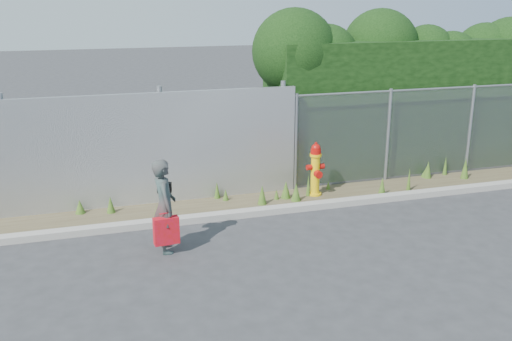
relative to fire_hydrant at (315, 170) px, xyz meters
name	(u,v)px	position (x,y,z in m)	size (l,w,h in m)	color
ground	(299,253)	(-1.30, -2.49, -0.55)	(80.00, 80.00, 0.00)	#313234
curb	(265,211)	(-1.30, -0.69, -0.49)	(16.00, 0.22, 0.12)	gray
weed_strip	(241,199)	(-1.58, 0.00, -0.45)	(16.00, 1.34, 0.54)	#4E422C
corrugated_fence	(80,155)	(-4.54, 0.51, 0.55)	(8.50, 0.21, 2.30)	#A4A6AB
chainlink_fence	(430,132)	(2.95, 0.51, 0.48)	(6.50, 0.07, 2.05)	gray
hedge	(410,81)	(2.98, 1.53, 1.48)	(7.74, 1.94, 3.72)	black
fire_hydrant	(315,170)	(0.00, 0.00, 0.00)	(0.38, 0.34, 1.13)	yellow
woman	(164,206)	(-3.31, -1.76, 0.22)	(0.56, 0.37, 1.53)	#0F645E
red_tote_bag	(166,231)	(-3.32, -1.94, -0.13)	(0.40, 0.15, 0.52)	#BC130A
black_shoulder_bag	(164,188)	(-3.27, -1.52, 0.44)	(0.23, 0.09, 0.17)	black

